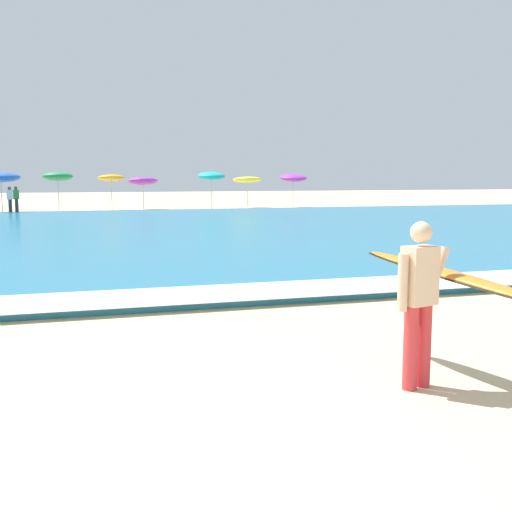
# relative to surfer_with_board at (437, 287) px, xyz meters

# --- Properties ---
(ground_plane) EXTENTS (160.00, 160.00, 0.00)m
(ground_plane) POSITION_rel_surfer_with_board_xyz_m (-3.27, 0.17, -1.03)
(ground_plane) COLOR beige
(sea) EXTENTS (120.00, 28.00, 0.14)m
(sea) POSITION_rel_surfer_with_board_xyz_m (-3.27, 18.21, -0.96)
(sea) COLOR teal
(sea) RESTS_ON ground
(surf_foam) EXTENTS (120.00, 1.57, 0.01)m
(surf_foam) POSITION_rel_surfer_with_board_xyz_m (-3.27, 4.81, -0.89)
(surf_foam) COLOR white
(surf_foam) RESTS_ON sea
(surfer_with_board) EXTENTS (1.26, 2.72, 1.73)m
(surfer_with_board) POSITION_rel_surfer_with_board_xyz_m (0.00, 0.00, 0.00)
(surfer_with_board) COLOR red
(surfer_with_board) RESTS_ON ground
(beach_umbrella_2) EXTENTS (2.20, 2.20, 2.42)m
(beach_umbrella_2) POSITION_rel_surfer_with_board_xyz_m (-7.89, 33.17, 1.08)
(beach_umbrella_2) COLOR beige
(beach_umbrella_2) RESTS_ON ground
(beach_umbrella_3) EXTENTS (1.83, 1.86, 2.48)m
(beach_umbrella_3) POSITION_rel_surfer_with_board_xyz_m (-4.74, 34.38, 1.12)
(beach_umbrella_3) COLOR beige
(beach_umbrella_3) RESTS_ON ground
(beach_umbrella_4) EXTENTS (1.72, 1.75, 2.34)m
(beach_umbrella_4) POSITION_rel_surfer_with_board_xyz_m (-1.49, 35.03, 1.03)
(beach_umbrella_4) COLOR beige
(beach_umbrella_4) RESTS_ON ground
(beach_umbrella_5) EXTENTS (1.92, 1.96, 2.20)m
(beach_umbrella_5) POSITION_rel_surfer_with_board_xyz_m (0.56, 35.24, 0.83)
(beach_umbrella_5) COLOR beige
(beach_umbrella_5) RESTS_ON ground
(beach_umbrella_6) EXTENTS (1.84, 1.87, 2.53)m
(beach_umbrella_6) POSITION_rel_surfer_with_board_xyz_m (5.05, 34.82, 1.14)
(beach_umbrella_6) COLOR beige
(beach_umbrella_6) RESTS_ON ground
(beach_umbrella_7) EXTENTS (2.01, 2.04, 2.21)m
(beach_umbrella_7) POSITION_rel_surfer_with_board_xyz_m (7.71, 35.33, 0.90)
(beach_umbrella_7) COLOR beige
(beach_umbrella_7) RESTS_ON ground
(beach_umbrella_8) EXTENTS (1.91, 1.95, 2.40)m
(beach_umbrella_8) POSITION_rel_surfer_with_board_xyz_m (11.03, 35.23, 1.02)
(beach_umbrella_8) COLOR beige
(beach_umbrella_8) RESTS_ON ground
(beachgoer_near_row_left) EXTENTS (0.32, 0.20, 1.58)m
(beachgoer_near_row_left) POSITION_rel_surfer_with_board_xyz_m (-7.37, 32.44, -0.19)
(beachgoer_near_row_left) COLOR #383842
(beachgoer_near_row_left) RESTS_ON ground
(beachgoer_near_row_mid) EXTENTS (0.32, 0.20, 1.58)m
(beachgoer_near_row_mid) POSITION_rel_surfer_with_board_xyz_m (-7.06, 32.91, -0.19)
(beachgoer_near_row_mid) COLOR #383842
(beachgoer_near_row_mid) RESTS_ON ground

